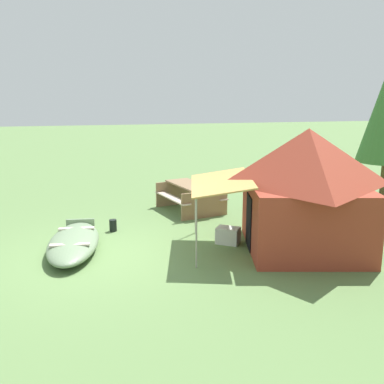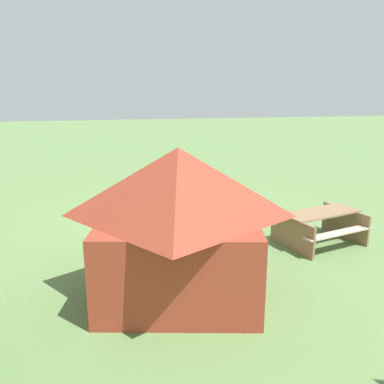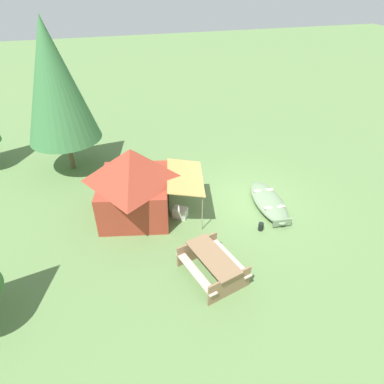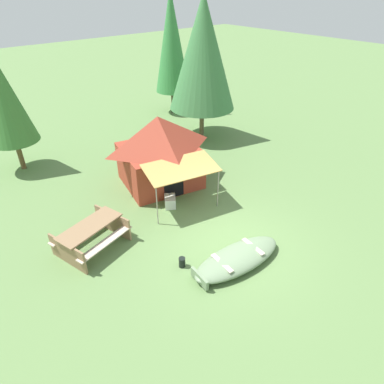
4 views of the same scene
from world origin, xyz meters
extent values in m
plane|color=#5E7F47|center=(0.00, 0.00, 0.00)|extent=(80.00, 80.00, 0.00)
ellipsoid|color=slate|center=(-0.46, -0.74, 0.19)|extent=(2.96, 1.35, 0.38)
ellipsoid|color=#262E22|center=(-0.46, -0.74, 0.22)|extent=(2.72, 1.20, 0.14)
cube|color=beige|center=(0.12, -0.79, 0.34)|extent=(0.22, 0.83, 0.04)
cube|color=beige|center=(-1.03, -0.68, 0.34)|extent=(0.22, 0.83, 0.04)
cube|color=slate|center=(-1.77, -0.61, 0.21)|extent=(0.15, 0.70, 0.29)
cube|color=#9C3826|center=(0.55, 4.30, 0.75)|extent=(3.17, 2.98, 1.50)
pyramid|color=#9C3826|center=(0.55, 4.30, 2.10)|extent=(3.42, 3.22, 1.21)
cube|color=black|center=(0.27, 3.10, 0.63)|extent=(0.75, 0.20, 1.20)
cube|color=tan|center=(0.13, 2.48, 1.55)|extent=(2.65, 1.79, 0.23)
cylinder|color=gray|center=(1.11, 1.69, 0.71)|extent=(0.04, 0.04, 1.42)
cylinder|color=gray|center=(-1.09, 2.20, 0.71)|extent=(0.04, 0.04, 1.42)
cube|color=#896A4A|center=(-3.23, 2.55, 0.78)|extent=(2.05, 1.24, 0.04)
cube|color=#C7AF9D|center=(-3.07, 1.97, 0.46)|extent=(1.92, 0.75, 0.04)
cube|color=#C7AF9D|center=(-3.39, 3.13, 0.46)|extent=(1.92, 0.75, 0.04)
cube|color=#896A4A|center=(-4.06, 2.33, 0.38)|extent=(0.44, 1.43, 0.76)
cube|color=#896A4A|center=(-2.40, 2.78, 0.38)|extent=(0.44, 1.43, 0.76)
cube|color=silver|center=(-0.17, 2.76, 0.19)|extent=(0.60, 0.64, 0.38)
cylinder|color=black|center=(-1.71, 0.19, 0.15)|extent=(0.26, 0.26, 0.30)
cylinder|color=#443B27|center=(6.02, 10.54, 0.62)|extent=(0.24, 0.24, 1.25)
cone|color=#378240|center=(6.02, 10.54, 3.90)|extent=(1.93, 1.93, 5.30)
cylinder|color=brown|center=(-3.19, 9.01, 0.63)|extent=(0.20, 0.20, 1.26)
cone|color=#3A7433|center=(-3.19, 9.01, 3.03)|extent=(1.89, 1.89, 3.54)
cylinder|color=brown|center=(4.80, 6.65, 0.75)|extent=(0.22, 0.22, 1.51)
cone|color=#3C7641|center=(4.80, 6.65, 3.98)|extent=(3.08, 3.08, 4.94)
camera|label=1|loc=(9.28, -0.26, 3.45)|focal=41.57mm
camera|label=2|loc=(1.75, 10.87, 3.64)|focal=37.62mm
camera|label=3|loc=(-9.85, 5.11, 7.87)|focal=31.36mm
camera|label=4|loc=(-5.96, -5.22, 6.86)|focal=31.63mm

